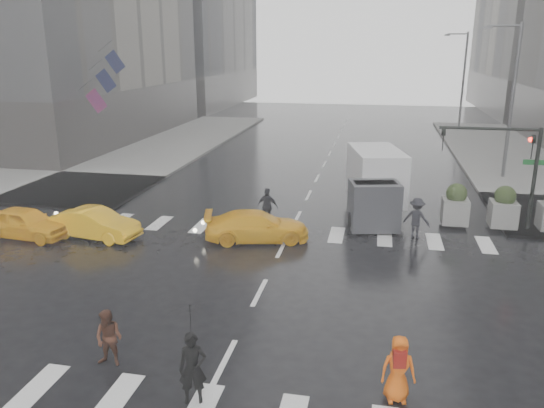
% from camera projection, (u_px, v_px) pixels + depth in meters
% --- Properties ---
extents(ground, '(120.00, 120.00, 0.00)m').
position_uv_depth(ground, '(259.00, 292.00, 17.20)').
color(ground, black).
rests_on(ground, ground).
extents(sidewalk_nw, '(35.00, 35.00, 0.15)m').
position_uv_depth(sidewalk_nw, '(44.00, 159.00, 37.32)').
color(sidewalk_nw, slate).
rests_on(sidewalk_nw, ground).
extents(road_markings, '(18.00, 48.00, 0.01)m').
position_uv_depth(road_markings, '(259.00, 292.00, 17.19)').
color(road_markings, silver).
rests_on(road_markings, ground).
extents(traffic_signal_pole, '(4.45, 0.42, 4.50)m').
position_uv_depth(traffic_signal_pole, '(512.00, 158.00, 22.09)').
color(traffic_signal_pole, black).
rests_on(traffic_signal_pole, ground).
extents(street_lamp_near, '(2.15, 0.22, 9.00)m').
position_uv_depth(street_lamp_near, '(510.00, 96.00, 30.64)').
color(street_lamp_near, '#59595B').
rests_on(street_lamp_near, ground).
extents(street_lamp_far, '(2.15, 0.22, 9.00)m').
position_uv_depth(street_lamp_far, '(462.00, 77.00, 49.43)').
color(street_lamp_far, '#59595B').
rests_on(street_lamp_far, ground).
extents(planter_west, '(1.10, 1.10, 1.80)m').
position_uv_depth(planter_west, '(455.00, 205.00, 23.29)').
color(planter_west, slate).
rests_on(planter_west, ground).
extents(planter_mid, '(1.10, 1.10, 1.80)m').
position_uv_depth(planter_mid, '(504.00, 207.00, 22.91)').
color(planter_mid, slate).
rests_on(planter_mid, ground).
extents(flag_cluster, '(2.87, 3.06, 4.69)m').
position_uv_depth(flag_cluster, '(102.00, 78.00, 35.84)').
color(flag_cluster, '#59595B').
rests_on(flag_cluster, ground).
extents(pedestrian_black, '(1.21, 1.23, 2.43)m').
position_uv_depth(pedestrian_black, '(191.00, 338.00, 11.46)').
color(pedestrian_black, black).
rests_on(pedestrian_black, ground).
extents(pedestrian_brown, '(0.74, 0.58, 1.49)m').
position_uv_depth(pedestrian_brown, '(109.00, 338.00, 13.09)').
color(pedestrian_brown, '#432418').
rests_on(pedestrian_brown, ground).
extents(pedestrian_orange, '(0.84, 0.62, 1.58)m').
position_uv_depth(pedestrian_orange, '(398.00, 368.00, 11.76)').
color(pedestrian_orange, '#E1590F').
rests_on(pedestrian_orange, ground).
extents(pedestrian_far_a, '(1.08, 0.78, 1.68)m').
position_uv_depth(pedestrian_far_a, '(268.00, 207.00, 23.55)').
color(pedestrian_far_a, black).
rests_on(pedestrian_far_a, ground).
extents(pedestrian_far_b, '(1.26, 0.96, 1.73)m').
position_uv_depth(pedestrian_far_b, '(417.00, 218.00, 21.85)').
color(pedestrian_far_b, black).
rests_on(pedestrian_far_b, ground).
extents(taxi_front, '(3.90, 1.84, 1.29)m').
position_uv_depth(taxi_front, '(25.00, 223.00, 21.99)').
color(taxi_front, '#FFB20D').
rests_on(taxi_front, ground).
extents(taxi_mid, '(3.93, 1.87, 1.24)m').
position_uv_depth(taxi_mid, '(95.00, 224.00, 21.94)').
color(taxi_mid, '#FFB20D').
rests_on(taxi_mid, ground).
extents(taxi_rear, '(4.06, 2.62, 1.23)m').
position_uv_depth(taxi_rear, '(257.00, 226.00, 21.68)').
color(taxi_rear, '#FFB20D').
rests_on(taxi_rear, ground).
extents(box_truck, '(2.13, 5.69, 3.02)m').
position_uv_depth(box_truck, '(375.00, 182.00, 24.57)').
color(box_truck, silver).
rests_on(box_truck, ground).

